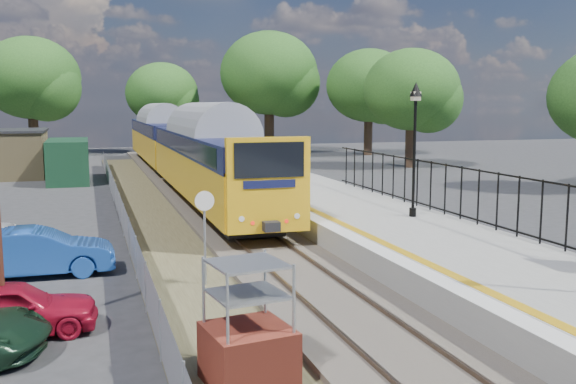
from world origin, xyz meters
name	(u,v)px	position (x,y,z in m)	size (l,w,h in m)	color
ground	(333,308)	(0.00, 0.00, 0.00)	(120.00, 120.00, 0.00)	#2D2D30
track_bed	(227,229)	(-0.47, 9.67, 0.09)	(5.90, 80.00, 0.29)	#473F38
platform	(360,221)	(4.20, 8.00, 0.45)	(5.00, 70.00, 0.90)	gray
platform_edge	(307,212)	(2.14, 8.00, 0.90)	(0.90, 70.00, 0.01)	silver
victorian_lamp_north	(415,118)	(5.30, 6.00, 4.30)	(0.44, 0.44, 4.60)	black
palisade_fence	(513,204)	(6.55, 2.24, 1.84)	(0.12, 26.00, 2.00)	black
wire_fence	(121,211)	(-4.20, 12.00, 0.60)	(0.06, 52.00, 1.20)	#999EA3
tree_line	(168,82)	(1.40, 42.00, 6.61)	(56.80, 43.80, 11.88)	#332319
train	(179,144)	(0.00, 25.94, 2.34)	(2.82, 40.83, 3.51)	gold
brick_plinth	(248,327)	(-2.91, -3.52, 1.05)	(1.54, 1.54, 2.19)	maroon
speed_sign	(205,223)	(-2.53, 2.66, 1.70)	(0.51, 0.11, 2.54)	#999EA3
car_red	(11,309)	(-6.99, 0.26, 0.59)	(1.39, 3.44, 1.17)	#AE102A
car_blue	(38,252)	(-6.77, 5.10, 0.68)	(1.43, 4.10, 1.35)	#1B49A2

